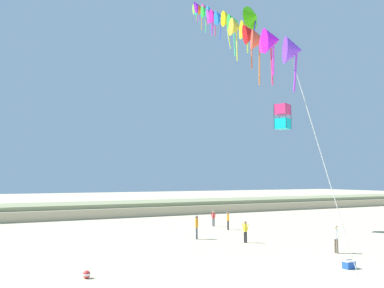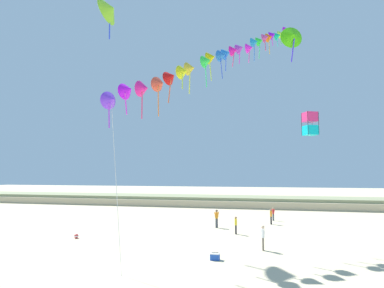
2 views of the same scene
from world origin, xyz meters
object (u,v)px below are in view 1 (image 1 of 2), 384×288
(person_near_left, at_px, (336,237))
(person_far_left, at_px, (228,219))
(person_near_right, at_px, (197,226))
(person_mid_center, at_px, (245,230))
(person_far_right, at_px, (213,217))
(beach_ball, at_px, (86,274))
(large_kite_low_lead, at_px, (283,117))
(beach_cooler, at_px, (349,264))
(large_kite_high_solo, at_px, (253,17))

(person_near_left, relative_size, person_far_left, 1.08)
(person_near_right, distance_m, person_mid_center, 3.87)
(person_far_right, height_order, beach_ball, person_far_right)
(person_near_left, xyz_separation_m, beach_ball, (-15.06, 0.76, -0.81))
(large_kite_low_lead, xyz_separation_m, beach_cooler, (-6.91, -13.05, -9.85))
(person_near_right, xyz_separation_m, beach_ball, (-10.19, -8.30, -0.84))
(person_near_left, xyz_separation_m, person_near_right, (-4.88, 9.06, 0.03))
(person_mid_center, distance_m, person_far_left, 7.36)
(person_far_left, distance_m, beach_cooler, 16.38)
(person_far_left, relative_size, person_far_right, 1.06)
(person_mid_center, height_order, large_kite_low_lead, large_kite_low_lead)
(person_far_left, height_order, person_far_right, person_far_left)
(large_kite_high_solo, bearing_deg, person_far_left, 165.60)
(large_kite_high_solo, xyz_separation_m, beach_cooler, (-5.61, -15.42, -19.64))
(person_near_left, bearing_deg, person_far_left, 88.83)
(person_mid_center, bearing_deg, person_far_left, 67.10)
(person_mid_center, xyz_separation_m, person_far_left, (2.86, 6.78, 0.03))
(person_near_left, bearing_deg, person_near_right, 118.29)
(large_kite_low_lead, bearing_deg, large_kite_high_solo, 118.62)
(person_far_left, bearing_deg, beach_cooler, -100.61)
(person_near_right, bearing_deg, person_mid_center, -54.06)
(person_near_right, bearing_deg, person_near_left, -61.71)
(person_near_left, relative_size, large_kite_low_lead, 0.77)
(person_near_right, distance_m, large_kite_high_solo, 20.57)
(person_near_left, relative_size, large_kite_high_solo, 0.43)
(beach_cooler, bearing_deg, person_mid_center, 89.08)
(person_far_right, distance_m, beach_ball, 21.45)
(person_near_right, relative_size, person_mid_center, 1.15)
(large_kite_high_solo, relative_size, beach_cooler, 6.94)
(person_mid_center, xyz_separation_m, beach_cooler, (-0.15, -9.31, -0.68))
(large_kite_low_lead, distance_m, beach_cooler, 17.75)
(person_mid_center, relative_size, large_kite_low_lead, 0.70)
(person_near_right, height_order, beach_ball, person_near_right)
(person_far_left, relative_size, beach_ball, 4.38)
(beach_cooler, bearing_deg, large_kite_high_solo, 69.99)
(person_near_left, height_order, beach_ball, person_near_left)
(large_kite_low_lead, bearing_deg, person_mid_center, -151.02)
(person_near_right, xyz_separation_m, person_far_left, (5.14, 3.65, -0.10))
(person_far_right, height_order, large_kite_high_solo, large_kite_high_solo)
(person_mid_center, distance_m, beach_cooler, 9.33)
(person_near_left, distance_m, person_near_right, 10.29)
(person_mid_center, distance_m, large_kite_low_lead, 11.99)
(person_far_right, xyz_separation_m, beach_cooler, (-3.19, -18.95, -0.65))
(large_kite_high_solo, relative_size, beach_ball, 11.06)
(person_near_left, distance_m, person_far_left, 12.71)
(beach_cooler, bearing_deg, person_far_left, 79.39)
(person_far_left, height_order, beach_ball, person_far_left)
(person_near_right, distance_m, person_far_left, 6.30)
(large_kite_low_lead, relative_size, beach_cooler, 3.84)
(person_near_right, bearing_deg, large_kite_low_lead, 3.85)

